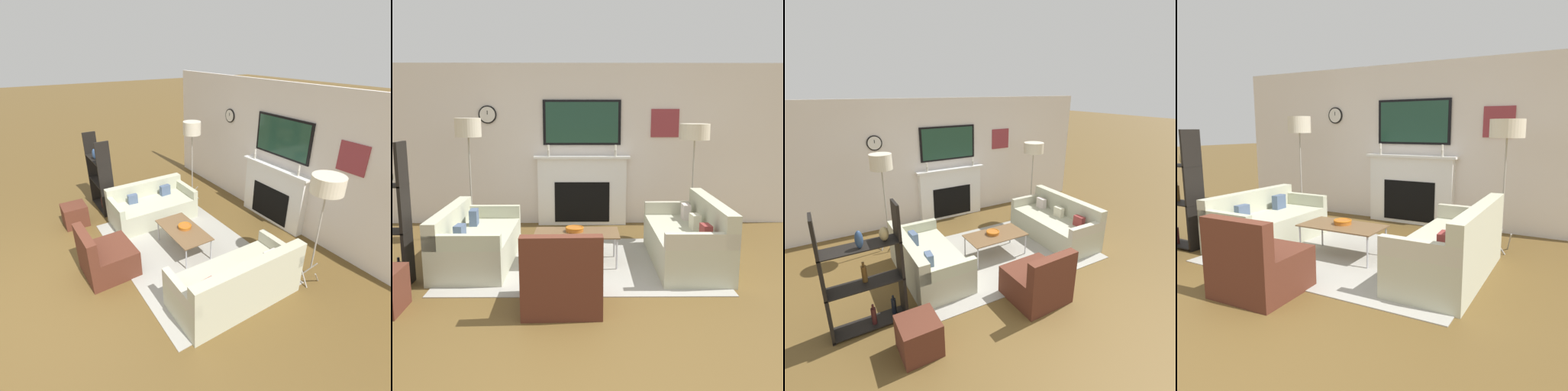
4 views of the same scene
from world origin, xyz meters
TOP-DOWN VIEW (x-y plane):
  - ground_plane at (0.00, 0.00)m, footprint 60.00×60.00m
  - fireplace_wall at (0.00, 4.37)m, footprint 7.29×0.28m
  - area_rug at (0.00, 2.22)m, footprint 3.34×2.19m
  - couch_left at (-1.36, 2.22)m, footprint 0.87×1.66m
  - couch_right at (1.36, 2.22)m, footprint 0.82×1.81m
  - armchair at (-0.19, 0.88)m, footprint 0.79×0.78m
  - coffee_table at (-0.06, 2.21)m, footprint 1.07×0.56m
  - decorative_bowl at (-0.09, 2.26)m, footprint 0.23×0.23m
  - floor_lamp_left at (-1.68, 3.40)m, footprint 0.38×0.38m
  - floor_lamp_right at (1.68, 3.40)m, footprint 0.44×0.44m

SIDE VIEW (x-z plane):
  - ground_plane at x=0.00m, z-range 0.00..0.00m
  - area_rug at x=0.00m, z-range 0.00..0.01m
  - couch_left at x=-1.36m, z-range -0.10..0.63m
  - armchair at x=-0.19m, z-range -0.13..0.68m
  - couch_right at x=1.36m, z-range -0.12..0.71m
  - coffee_table at x=-0.06m, z-range 0.18..0.59m
  - decorative_bowl at x=-0.09m, z-range 0.42..0.48m
  - fireplace_wall at x=0.00m, z-range -0.12..2.58m
  - floor_lamp_right at x=1.68m, z-range 0.73..2.47m
  - floor_lamp_left at x=-1.68m, z-range 0.74..2.57m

